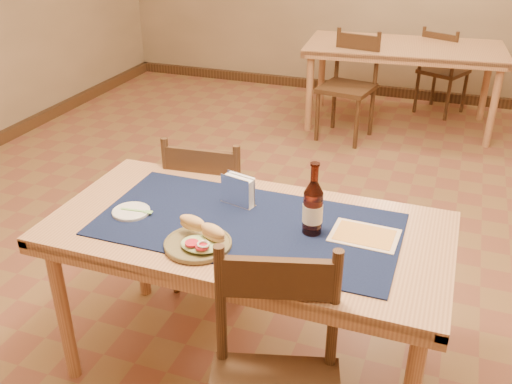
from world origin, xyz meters
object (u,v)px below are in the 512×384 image
(back_table, at_px, (404,54))
(beer_bottle, at_px, (313,207))
(main_table, at_px, (248,242))
(sandwich_plate, at_px, (200,240))
(napkin_holder, at_px, (238,191))
(chair_main_far, at_px, (213,209))

(back_table, height_order, beer_bottle, beer_bottle)
(main_table, xyz_separation_m, back_table, (0.21, 3.41, 0.00))
(sandwich_plate, distance_m, napkin_holder, 0.36)
(main_table, relative_size, napkin_holder, 10.01)
(chair_main_far, relative_size, sandwich_plate, 3.54)
(main_table, bearing_deg, sandwich_plate, -116.90)
(back_table, height_order, sandwich_plate, sandwich_plate)
(chair_main_far, height_order, sandwich_plate, chair_main_far)
(main_table, distance_m, napkin_holder, 0.23)
(back_table, distance_m, napkin_holder, 3.29)
(sandwich_plate, distance_m, beer_bottle, 0.45)
(main_table, height_order, beer_bottle, beer_bottle)
(chair_main_far, xyz_separation_m, beer_bottle, (0.65, -0.51, 0.39))
(sandwich_plate, relative_size, beer_bottle, 0.87)
(napkin_holder, bearing_deg, main_table, -56.02)
(back_table, relative_size, chair_main_far, 1.98)
(beer_bottle, xyz_separation_m, napkin_holder, (-0.35, 0.12, -0.05))
(chair_main_far, bearing_deg, beer_bottle, -37.80)
(main_table, bearing_deg, back_table, 86.45)
(main_table, xyz_separation_m, sandwich_plate, (-0.11, -0.22, 0.11))
(back_table, distance_m, chair_main_far, 2.95)
(back_table, bearing_deg, sandwich_plate, -95.05)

